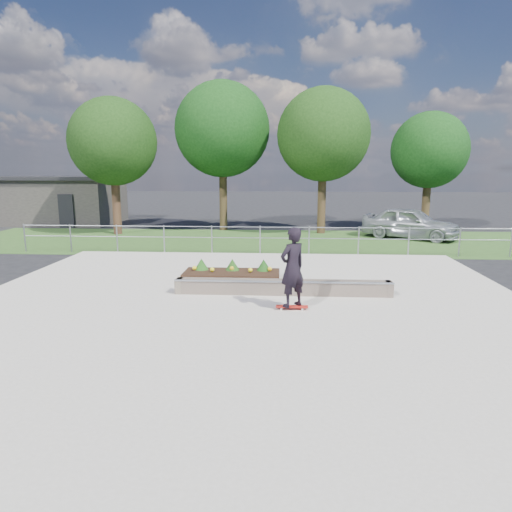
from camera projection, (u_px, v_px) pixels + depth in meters
The scene contains 13 objects.
ground at pixel (244, 310), 11.48m from camera, with size 120.00×120.00×0.00m, color black.
grass_verge at pixel (264, 241), 22.26m from camera, with size 30.00×8.00×0.02m, color #2A4B1E.
concrete_slab at pixel (244, 309), 11.47m from camera, with size 15.00×15.00×0.06m, color #AFA79B.
fence at pixel (260, 236), 18.68m from camera, with size 20.06×0.06×1.20m.
building at pixel (54, 199), 29.67m from camera, with size 8.40×5.40×3.00m.
tree_far_left at pixel (113, 142), 23.78m from camera, with size 4.55×4.55×7.15m.
tree_mid_left at pixel (222, 130), 25.27m from camera, with size 5.25×5.25×8.25m.
tree_mid_right at pixel (323, 135), 24.03m from camera, with size 4.90×4.90×7.70m.
tree_far_right at pixel (430, 151), 25.28m from camera, with size 4.20×4.20×6.60m.
grind_ledge at pixel (283, 287), 12.66m from camera, with size 6.00×0.44×0.43m.
planter_bed at pixel (232, 273), 14.40m from camera, with size 3.00×1.20×0.61m.
skateboarder at pixel (292, 268), 11.14m from camera, with size 0.86×0.82×2.06m.
parked_car at pixel (410, 223), 22.96m from camera, with size 1.89×4.70×1.60m, color #A6AAB0.
Camera 1 is at (0.97, -10.97, 3.51)m, focal length 32.00 mm.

